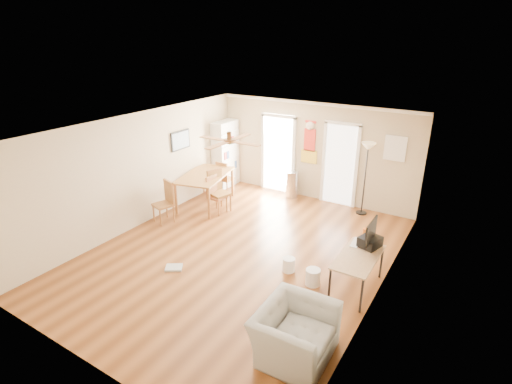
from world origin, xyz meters
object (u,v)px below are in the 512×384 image
Objects in this scene: wastebasket_b at (313,277)px; dining_chair_right_a at (217,195)px; dining_table at (206,190)px; printer at (370,242)px; trash_can at (292,184)px; dining_chair_far at (225,177)px; wastebasket_a at (289,265)px; bookshelf at (226,154)px; torchiere_lamp at (365,179)px; dining_chair_right_b at (220,191)px; dining_chair_near at (163,203)px; computer_desk at (357,273)px; armchair at (295,333)px.

dining_chair_right_a is at bearing 154.42° from wastebasket_b.
printer is (4.60, -1.11, 0.34)m from dining_table.
printer is at bearing -43.30° from trash_can.
dining_chair_far is 3.36× the size of wastebasket_a.
bookshelf is 5.61m from printer.
printer is at bearing -70.71° from torchiere_lamp.
dining_chair_right_b is at bearing -65.91° from bookshelf.
dining_chair_near is (-0.77, -1.11, 0.03)m from dining_chair_right_a.
trash_can is 2.01× the size of printer.
dining_chair_near reaches higher than computer_desk.
armchair is (4.52, -2.13, -0.14)m from dining_chair_near.
dining_chair_right_a reaches higher than armchair.
wastebasket_a is at bearing 141.18° from dining_chair_far.
wastebasket_b is 0.28× the size of armchair.
armchair is (2.62, -5.10, -0.01)m from trash_can.
dining_chair_right_b reaches higher than wastebasket_b.
dining_chair_right_a is 3.67m from wastebasket_b.
wastebasket_a is at bearing -174.58° from computer_desk.
dining_chair_near is 3.63× the size of wastebasket_a.
dining_chair_far is 3.80m from torchiere_lamp.
torchiere_lamp is (1.96, -0.03, 0.54)m from trash_can.
wastebasket_b is at bearing 11.84° from dining_chair_near.
wastebasket_b is (0.56, -0.16, 0.02)m from wastebasket_a.
computer_desk is (3.99, -1.41, -0.20)m from dining_chair_right_b.
trash_can is at bearing -29.09° from dining_chair_right_a.
dining_chair_right_a reaches higher than printer.
armchair is (1.02, -1.81, 0.22)m from wastebasket_a.
torchiere_lamp is (3.65, 1.61, 0.49)m from dining_table.
bookshelf is 4.88m from wastebasket_a.
bookshelf is 6.99× the size of wastebasket_a.
dining_chair_right_a reaches higher than wastebasket_b.
wastebasket_a is 0.89× the size of wastebasket_b.
torchiere_lamp is at bearing 105.87° from computer_desk.
dining_chair_near is at bearing -93.14° from bookshelf.
computer_desk is (0.89, -3.14, -0.58)m from torchiere_lamp.
torchiere_lamp is 5.15m from armchair.
dining_chair_near is 0.80× the size of computer_desk.
bookshelf is 2.04× the size of dining_chair_right_a.
dining_chair_near is at bearing 147.40° from dining_chair_right_a.
dining_chair_right_a is 0.94× the size of dining_chair_near.
dining_chair_far reaches higher than dining_table.
dining_chair_near is 3.53m from trash_can.
dining_chair_near is 4.76m from computer_desk.
dining_table is 3.69m from wastebasket_a.
printer is at bearing -8.64° from armchair.
dining_chair_far reaches higher than wastebasket_a.
dining_chair_right_a is 2.54× the size of printer.
dining_chair_right_b reaches higher than dining_chair_far.
dining_chair_right_a is at bearing 161.95° from computer_desk.
wastebasket_b is at bearing -101.09° from dining_chair_right_b.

